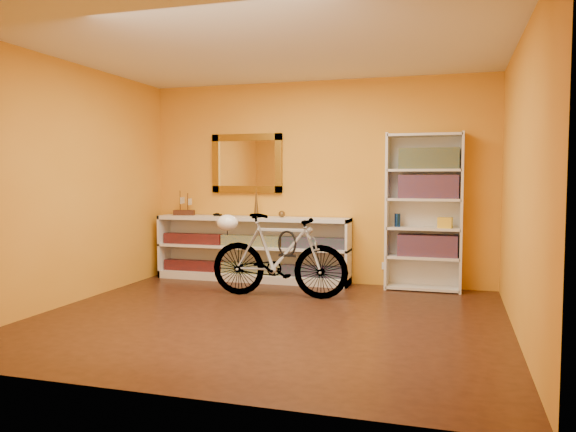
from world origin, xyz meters
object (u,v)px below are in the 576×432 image
(bookcase, at_px, (424,212))
(bicycle, at_px, (279,256))
(helmet, at_px, (227,223))
(console_unit, at_px, (252,249))

(bookcase, xyz_separation_m, bicycle, (-1.55, -0.88, -0.47))
(helmet, bearing_deg, console_unit, 91.46)
(console_unit, distance_m, helmet, 0.97)
(console_unit, xyz_separation_m, helmet, (0.02, -0.88, 0.41))
(console_unit, bearing_deg, helmet, -88.54)
(helmet, bearing_deg, bicycle, 2.40)
(console_unit, height_order, bicycle, bicycle)
(console_unit, relative_size, bicycle, 1.60)
(bookcase, distance_m, helmet, 2.35)
(bicycle, distance_m, helmet, 0.72)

